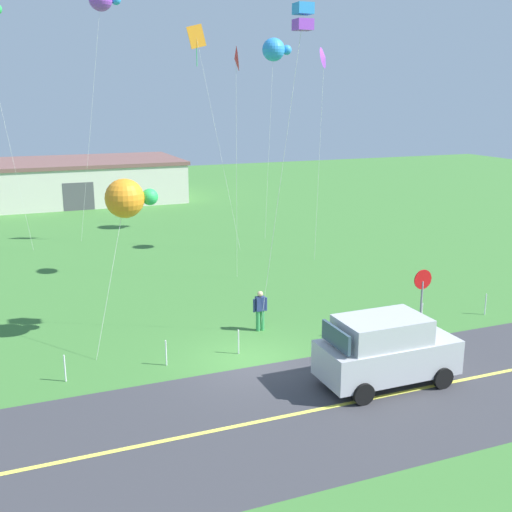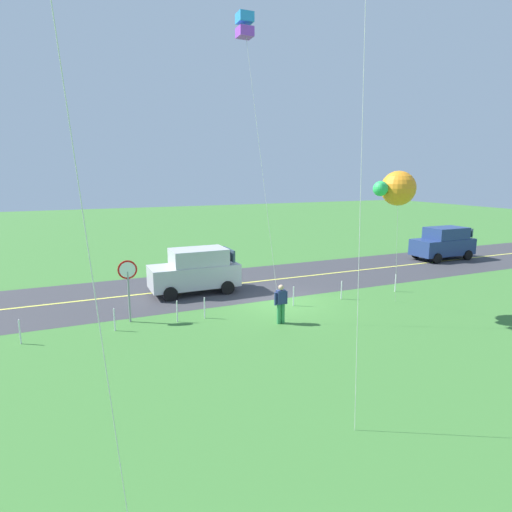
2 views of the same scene
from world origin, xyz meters
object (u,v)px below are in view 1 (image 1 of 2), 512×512
Objects in this scene: person_adult_near at (260,309)px; kite_blue_mid at (126,198)px; kite_pink_drift at (236,60)px; kite_yellow_high at (197,42)px; stop_sign at (422,289)px; kite_red_low at (303,18)px; kite_purple_back at (274,50)px; kite_green_far at (324,58)px; car_suv_foreground at (386,350)px; warehouse_distant at (71,181)px.

kite_blue_mid reaches higher than person_adult_near.
kite_blue_mid is 0.55× the size of kite_pink_drift.
kite_yellow_high reaches higher than person_adult_near.
kite_pink_drift is at bearing 113.70° from stop_sign.
kite_purple_back is (6.60, 17.43, 0.23)m from kite_red_low.
kite_yellow_high is (6.82, 13.44, 6.43)m from kite_blue_mid.
kite_red_low is 0.96× the size of kite_purple_back.
car_suv_foreground is at bearing -110.44° from kite_green_far.
stop_sign is at bearing -76.63° from warehouse_distant.
kite_red_low is (-0.97, 4.33, 10.20)m from car_suv_foreground.
person_adult_near is (-1.88, 5.77, -0.29)m from car_suv_foreground.
warehouse_distant is (-11.00, 24.83, -9.01)m from kite_green_far.
kite_pink_drift reaches higher than car_suv_foreground.
kite_green_far is (2.15, 12.40, 8.96)m from stop_sign.
kite_green_far is at bearing 69.56° from car_suv_foreground.
stop_sign is at bearing -14.33° from kite_red_low.
kite_yellow_high is at bearing 101.54° from stop_sign.
stop_sign is 38.26m from warehouse_distant.
person_adult_near is 0.14× the size of kite_green_far.
kite_purple_back reaches higher than warehouse_distant.
kite_purple_back is (1.98, 18.61, 9.78)m from stop_sign.
car_suv_foreground is 15.43m from kite_pink_drift.
kite_blue_mid reaches higher than car_suv_foreground.
kite_red_low reaches higher than kite_pink_drift.
car_suv_foreground is 2.75× the size of person_adult_near.
kite_green_far is 1.03× the size of kite_pink_drift.
kite_red_low is at bearing -94.19° from kite_yellow_high.
kite_blue_mid is (-10.29, 3.52, 3.55)m from stop_sign.
warehouse_distant is (-10.83, 18.62, -9.83)m from kite_purple_back.
kite_yellow_high is 5.69m from kite_purple_back.
kite_pink_drift is at bearing -152.46° from kite_green_far.
kite_blue_mid is 0.33× the size of warehouse_distant.
kite_blue_mid is 33.93m from warehouse_distant.
car_suv_foreground is 40.71m from warehouse_distant.
car_suv_foreground is 24.77m from kite_purple_back.
warehouse_distant reaches higher than person_adult_near.
kite_purple_back is at bearing 83.93° from stop_sign.
stop_sign is at bearing -66.30° from kite_pink_drift.
car_suv_foreground is 0.24× the size of warehouse_distant.
kite_red_low reaches higher than kite_blue_mid.
person_adult_near is 0.15× the size of kite_pink_drift.
kite_pink_drift is at bearing -94.16° from kite_yellow_high.
kite_red_low reaches higher than person_adult_near.
kite_pink_drift is at bearing 85.78° from kite_red_low.
car_suv_foreground is at bearing -77.36° from kite_red_low.
kite_pink_drift is (0.59, 8.00, -0.92)m from kite_red_low.
stop_sign is 0.14× the size of warehouse_distant.
kite_red_low is at bearing -49.51° from person_adult_near.
kite_green_far reaches higher than warehouse_distant.
kite_yellow_high is at bearing 140.90° from kite_green_far.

